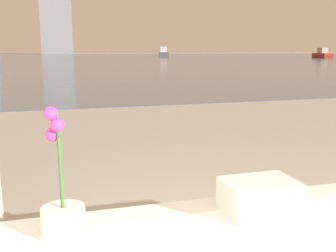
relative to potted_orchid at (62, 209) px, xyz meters
name	(u,v)px	position (x,y,z in m)	size (l,w,h in m)	color
potted_orchid	(62,209)	(0.00, 0.00, 0.00)	(0.14, 0.14, 0.42)	silver
towel_stack	(259,196)	(0.70, -0.02, -0.03)	(0.27, 0.18, 0.12)	silver
harbor_water	(63,57)	(0.74, 61.07, -0.60)	(180.00, 110.00, 0.01)	slate
harbor_boat_0	(163,53)	(16.87, 59.72, -0.02)	(2.52, 4.65, 1.66)	#4C4C51
harbor_boat_3	(322,54)	(36.72, 45.37, -0.09)	(2.01, 4.00, 1.43)	maroon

